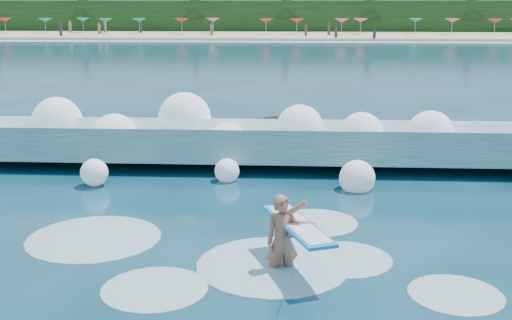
# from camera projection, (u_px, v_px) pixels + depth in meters

# --- Properties ---
(ground) EXTENTS (200.00, 200.00, 0.00)m
(ground) POSITION_uv_depth(u_px,v_px,m) (182.00, 235.00, 13.94)
(ground) COLOR #072D3B
(ground) RESTS_ON ground
(beach) EXTENTS (140.00, 20.00, 0.40)m
(beach) POSITION_uv_depth(u_px,v_px,m) (277.00, 36.00, 89.45)
(beach) COLOR tan
(beach) RESTS_ON ground
(wet_band) EXTENTS (140.00, 5.00, 0.08)m
(wet_band) POSITION_uv_depth(u_px,v_px,m) (274.00, 42.00, 78.84)
(wet_band) COLOR silver
(wet_band) RESTS_ON ground
(treeline) EXTENTS (140.00, 4.00, 5.00)m
(treeline) POSITION_uv_depth(u_px,v_px,m) (279.00, 17.00, 98.59)
(treeline) COLOR black
(treeline) RESTS_ON ground
(breaking_wave) EXTENTS (20.00, 3.04, 1.72)m
(breaking_wave) POSITION_uv_depth(u_px,v_px,m) (208.00, 144.00, 20.02)
(breaking_wave) COLOR teal
(breaking_wave) RESTS_ON ground
(rock_cluster) EXTENTS (8.10, 3.15, 1.25)m
(rock_cluster) POSITION_uv_depth(u_px,v_px,m) (189.00, 141.00, 21.39)
(rock_cluster) COLOR black
(rock_cluster) RESTS_ON ground
(surfer_with_board) EXTENTS (1.40, 2.93, 1.77)m
(surfer_with_board) POSITION_uv_depth(u_px,v_px,m) (286.00, 237.00, 11.96)
(surfer_with_board) COLOR #9F604A
(surfer_with_board) RESTS_ON ground
(wave_spray) EXTENTS (15.36, 4.63, 2.30)m
(wave_spray) POSITION_uv_depth(u_px,v_px,m) (206.00, 132.00, 19.81)
(wave_spray) COLOR white
(wave_spray) RESTS_ON ground
(surf_foam) EXTENTS (9.38, 5.61, 0.15)m
(surf_foam) POSITION_uv_depth(u_px,v_px,m) (224.00, 254.00, 12.88)
(surf_foam) COLOR silver
(surf_foam) RESTS_ON ground
(beach_umbrellas) EXTENTS (112.86, 6.41, 0.50)m
(beach_umbrellas) POSITION_uv_depth(u_px,v_px,m) (278.00, 20.00, 90.47)
(beach_umbrellas) COLOR #148073
(beach_umbrellas) RESTS_ON ground
(beachgoers) EXTENTS (103.95, 14.10, 1.94)m
(beachgoers) POSITION_uv_depth(u_px,v_px,m) (221.00, 30.00, 87.29)
(beachgoers) COLOR #3F332D
(beachgoers) RESTS_ON ground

